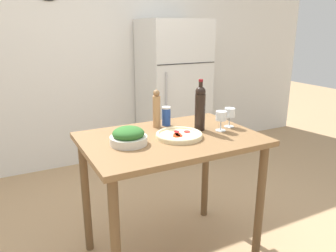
# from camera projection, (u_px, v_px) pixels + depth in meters

# --- Properties ---
(wall_back) EXTENTS (6.40, 0.08, 2.60)m
(wall_back) POSITION_uv_depth(u_px,v_px,m) (89.00, 52.00, 3.68)
(wall_back) COLOR silver
(wall_back) RESTS_ON ground_plane
(refrigerator) EXTENTS (0.73, 0.64, 1.66)m
(refrigerator) POSITION_uv_depth(u_px,v_px,m) (173.00, 92.00, 3.90)
(refrigerator) COLOR silver
(refrigerator) RESTS_ON ground_plane
(prep_counter) EXTENTS (1.13, 0.77, 0.90)m
(prep_counter) POSITION_uv_depth(u_px,v_px,m) (171.00, 156.00, 2.15)
(prep_counter) COLOR brown
(prep_counter) RESTS_ON ground_plane
(wine_bottle) EXTENTS (0.07, 0.07, 0.35)m
(wine_bottle) POSITION_uv_depth(u_px,v_px,m) (200.00, 107.00, 2.21)
(wine_bottle) COLOR black
(wine_bottle) RESTS_ON prep_counter
(wine_glass_near) EXTENTS (0.07, 0.07, 0.14)m
(wine_glass_near) POSITION_uv_depth(u_px,v_px,m) (221.00, 117.00, 2.21)
(wine_glass_near) COLOR silver
(wine_glass_near) RESTS_ON prep_counter
(wine_glass_far) EXTENTS (0.07, 0.07, 0.14)m
(wine_glass_far) POSITION_uv_depth(u_px,v_px,m) (229.00, 114.00, 2.29)
(wine_glass_far) COLOR silver
(wine_glass_far) RESTS_ON prep_counter
(pepper_mill) EXTENTS (0.05, 0.05, 0.27)m
(pepper_mill) POSITION_uv_depth(u_px,v_px,m) (157.00, 109.00, 2.28)
(pepper_mill) COLOR #AD7F51
(pepper_mill) RESTS_ON prep_counter
(salad_bowl) EXTENTS (0.23, 0.23, 0.11)m
(salad_bowl) POSITION_uv_depth(u_px,v_px,m) (129.00, 136.00, 1.96)
(salad_bowl) COLOR silver
(salad_bowl) RESTS_ON prep_counter
(homemade_pizza) EXTENTS (0.30, 0.30, 0.03)m
(homemade_pizza) POSITION_uv_depth(u_px,v_px,m) (179.00, 135.00, 2.09)
(homemade_pizza) COLOR beige
(homemade_pizza) RESTS_ON prep_counter
(salt_canister) EXTENTS (0.06, 0.06, 0.14)m
(salt_canister) POSITION_uv_depth(u_px,v_px,m) (166.00, 116.00, 2.34)
(salt_canister) COLOR #284CA3
(salt_canister) RESTS_ON prep_counter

